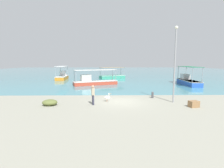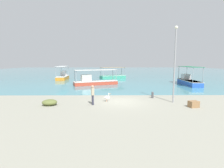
{
  "view_description": "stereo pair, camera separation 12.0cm",
  "coord_description": "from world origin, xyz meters",
  "px_view_note": "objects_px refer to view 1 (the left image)",
  "views": [
    {
      "loc": [
        -1.04,
        -15.83,
        3.69
      ],
      "look_at": [
        -0.74,
        3.12,
        1.23
      ],
      "focal_mm": 28.0,
      "sensor_mm": 36.0,
      "label": 1
    },
    {
      "loc": [
        -0.92,
        -15.83,
        3.69
      ],
      "look_at": [
        -0.74,
        3.12,
        1.23
      ],
      "focal_mm": 28.0,
      "sensor_mm": 36.0,
      "label": 2
    }
  ],
  "objects_px": {
    "cargo_crate": "(194,104)",
    "pelican": "(107,98)",
    "fishing_boat_far_left": "(62,76)",
    "fishing_boat_far_right": "(188,81)",
    "fishing_boat_outer": "(112,76)",
    "mooring_bollard": "(153,94)",
    "net_pile": "(50,102)",
    "fishing_boat_near_right": "(94,81)",
    "fisherman_standing": "(93,94)",
    "lamp_post": "(175,61)"
  },
  "relations": [
    {
      "from": "pelican",
      "to": "mooring_bollard",
      "type": "height_order",
      "value": "pelican"
    },
    {
      "from": "fisherman_standing",
      "to": "net_pile",
      "type": "bearing_deg",
      "value": -177.64
    },
    {
      "from": "pelican",
      "to": "fishing_boat_far_left",
      "type": "bearing_deg",
      "value": 115.32
    },
    {
      "from": "lamp_post",
      "to": "net_pile",
      "type": "relative_size",
      "value": 5.35
    },
    {
      "from": "fishing_boat_far_left",
      "to": "cargo_crate",
      "type": "relative_size",
      "value": 7.5
    },
    {
      "from": "fishing_boat_outer",
      "to": "net_pile",
      "type": "bearing_deg",
      "value": -103.59
    },
    {
      "from": "fishing_boat_far_right",
      "to": "mooring_bollard",
      "type": "bearing_deg",
      "value": -129.19
    },
    {
      "from": "fishing_boat_far_right",
      "to": "net_pile",
      "type": "distance_m",
      "value": 21.75
    },
    {
      "from": "mooring_bollard",
      "to": "cargo_crate",
      "type": "distance_m",
      "value": 4.4
    },
    {
      "from": "lamp_post",
      "to": "fishing_boat_outer",
      "type": "bearing_deg",
      "value": 102.85
    },
    {
      "from": "pelican",
      "to": "mooring_bollard",
      "type": "relative_size",
      "value": 1.2
    },
    {
      "from": "fishing_boat_far_right",
      "to": "mooring_bollard",
      "type": "xyz_separation_m",
      "value": [
        -8.12,
        -9.96,
        -0.3
      ]
    },
    {
      "from": "fishing_boat_far_right",
      "to": "pelican",
      "type": "xyz_separation_m",
      "value": [
        -12.71,
        -11.49,
        -0.28
      ]
    },
    {
      "from": "fishing_boat_near_right",
      "to": "pelican",
      "type": "height_order",
      "value": "fishing_boat_near_right"
    },
    {
      "from": "fishing_boat_outer",
      "to": "cargo_crate",
      "type": "bearing_deg",
      "value": -75.68
    },
    {
      "from": "fishing_boat_near_right",
      "to": "cargo_crate",
      "type": "bearing_deg",
      "value": -55.82
    },
    {
      "from": "mooring_bollard",
      "to": "fishing_boat_far_left",
      "type": "bearing_deg",
      "value": 127.21
    },
    {
      "from": "pelican",
      "to": "net_pile",
      "type": "xyz_separation_m",
      "value": [
        -4.84,
        -1.36,
        -0.12
      ]
    },
    {
      "from": "fishing_boat_outer",
      "to": "cargo_crate",
      "type": "distance_m",
      "value": 25.05
    },
    {
      "from": "fishing_boat_outer",
      "to": "fisherman_standing",
      "type": "height_order",
      "value": "fishing_boat_outer"
    },
    {
      "from": "lamp_post",
      "to": "net_pile",
      "type": "distance_m",
      "value": 11.41
    },
    {
      "from": "fishing_boat_far_right",
      "to": "mooring_bollard",
      "type": "relative_size",
      "value": 9.55
    },
    {
      "from": "pelican",
      "to": "cargo_crate",
      "type": "xyz_separation_m",
      "value": [
        7.04,
        -2.12,
        -0.12
      ]
    },
    {
      "from": "fishing_boat_outer",
      "to": "fishing_boat_near_right",
      "type": "distance_m",
      "value": 11.03
    },
    {
      "from": "fishing_boat_outer",
      "to": "pelican",
      "type": "distance_m",
      "value": 22.17
    },
    {
      "from": "fishing_boat_far_left",
      "to": "pelican",
      "type": "distance_m",
      "value": 22.2
    },
    {
      "from": "fishing_boat_near_right",
      "to": "net_pile",
      "type": "height_order",
      "value": "fishing_boat_near_right"
    },
    {
      "from": "pelican",
      "to": "lamp_post",
      "type": "xyz_separation_m",
      "value": [
        5.99,
        -0.4,
        3.36
      ]
    },
    {
      "from": "fishing_boat_near_right",
      "to": "fisherman_standing",
      "type": "xyz_separation_m",
      "value": [
        1.05,
        -12.77,
        0.31
      ]
    },
    {
      "from": "fisherman_standing",
      "to": "net_pile",
      "type": "relative_size",
      "value": 1.34
    },
    {
      "from": "fishing_boat_far_left",
      "to": "pelican",
      "type": "height_order",
      "value": "fishing_boat_far_left"
    },
    {
      "from": "pelican",
      "to": "mooring_bollard",
      "type": "bearing_deg",
      "value": 18.43
    },
    {
      "from": "fishing_boat_outer",
      "to": "mooring_bollard",
      "type": "relative_size",
      "value": 8.76
    },
    {
      "from": "fishing_boat_near_right",
      "to": "fisherman_standing",
      "type": "relative_size",
      "value": 4.19
    },
    {
      "from": "fishing_boat_far_right",
      "to": "lamp_post",
      "type": "distance_m",
      "value": 14.0
    },
    {
      "from": "fisherman_standing",
      "to": "lamp_post",
      "type": "bearing_deg",
      "value": 6.4
    },
    {
      "from": "fishing_boat_near_right",
      "to": "pelican",
      "type": "relative_size",
      "value": 8.86
    },
    {
      "from": "fishing_boat_outer",
      "to": "mooring_bollard",
      "type": "distance_m",
      "value": 20.96
    },
    {
      "from": "fishing_boat_far_left",
      "to": "cargo_crate",
      "type": "xyz_separation_m",
      "value": [
        16.53,
        -22.18,
        -0.39
      ]
    },
    {
      "from": "fishing_boat_far_left",
      "to": "net_pile",
      "type": "distance_m",
      "value": 21.92
    },
    {
      "from": "fishing_boat_far_right",
      "to": "cargo_crate",
      "type": "relative_size",
      "value": 8.43
    },
    {
      "from": "fishing_boat_far_left",
      "to": "lamp_post",
      "type": "relative_size",
      "value": 0.84
    },
    {
      "from": "cargo_crate",
      "to": "pelican",
      "type": "bearing_deg",
      "value": 163.24
    },
    {
      "from": "fishing_boat_outer",
      "to": "fishing_boat_far_left",
      "type": "relative_size",
      "value": 1.03
    },
    {
      "from": "fishing_boat_far_right",
      "to": "fisherman_standing",
      "type": "xyz_separation_m",
      "value": [
        -13.91,
        -12.7,
        0.25
      ]
    },
    {
      "from": "fishing_boat_near_right",
      "to": "net_pile",
      "type": "distance_m",
      "value": 13.18
    },
    {
      "from": "fishing_boat_far_right",
      "to": "net_pile",
      "type": "bearing_deg",
      "value": -143.79
    },
    {
      "from": "mooring_bollard",
      "to": "fishing_boat_far_right",
      "type": "bearing_deg",
      "value": 50.81
    },
    {
      "from": "lamp_post",
      "to": "cargo_crate",
      "type": "xyz_separation_m",
      "value": [
        1.05,
        -1.72,
        -3.47
      ]
    },
    {
      "from": "fishing_boat_far_right",
      "to": "pelican",
      "type": "height_order",
      "value": "fishing_boat_far_right"
    }
  ]
}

